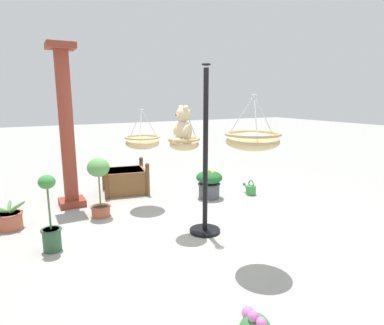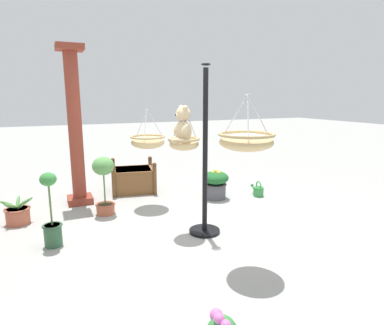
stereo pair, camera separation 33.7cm
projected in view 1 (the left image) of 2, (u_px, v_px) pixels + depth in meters
ground_plane at (197, 229)px, 4.76m from camera, size 40.00×40.00×0.00m
display_pole_central at (205, 184)px, 4.53m from camera, size 0.44×0.44×2.33m
hanging_basket_with_teddy at (184, 143)px, 4.43m from camera, size 0.43×0.43×0.60m
teddy_bear at (183, 127)px, 4.37m from camera, size 0.35×0.31×0.51m
hanging_basket_left_high at (253, 140)px, 3.50m from camera, size 0.61×0.61×0.60m
hanging_basket_right_low at (143, 142)px, 5.53m from camera, size 0.60×0.60×0.68m
greenhouse_pillar_right at (67, 131)px, 5.54m from camera, size 0.45×0.45×2.77m
wooden_planter_box at (125, 180)px, 6.57m from camera, size 0.91×0.98×0.65m
potted_plant_fern_front at (50, 222)px, 4.03m from camera, size 0.25×0.25×0.98m
potted_plant_flowering_red at (209, 183)px, 6.19m from camera, size 0.50×0.50×0.55m
potted_plant_tall_leafy at (99, 183)px, 5.17m from camera, size 0.35×0.35×0.96m
potted_plant_bushy_green at (10, 219)px, 4.74m from camera, size 0.43×0.48×0.41m
watering_can at (251, 190)px, 6.44m from camera, size 0.35×0.20×0.30m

